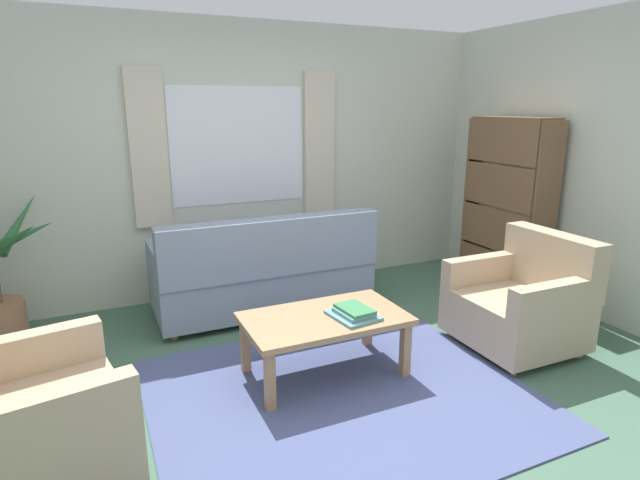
# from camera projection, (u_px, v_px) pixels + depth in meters

# --- Properties ---
(ground_plane) EXTENTS (6.24, 6.24, 0.00)m
(ground_plane) POSITION_uv_depth(u_px,v_px,m) (341.00, 396.00, 3.31)
(ground_plane) COLOR #476B56
(wall_back) EXTENTS (5.32, 0.12, 2.60)m
(wall_back) POSITION_uv_depth(u_px,v_px,m) (238.00, 161.00, 4.96)
(wall_back) COLOR beige
(wall_back) RESTS_ON ground_plane
(window_with_curtains) EXTENTS (1.98, 0.07, 1.40)m
(window_with_curtains) POSITION_uv_depth(u_px,v_px,m) (239.00, 146.00, 4.85)
(window_with_curtains) COLOR white
(area_rug) EXTENTS (2.37, 2.04, 0.01)m
(area_rug) POSITION_uv_depth(u_px,v_px,m) (341.00, 395.00, 3.31)
(area_rug) COLOR #4C5684
(area_rug) RESTS_ON ground_plane
(couch) EXTENTS (1.90, 0.82, 0.92)m
(couch) POSITION_uv_depth(u_px,v_px,m) (264.00, 273.00, 4.57)
(couch) COLOR gray
(couch) RESTS_ON ground_plane
(armchair_left) EXTENTS (0.96, 0.98, 0.88)m
(armchair_left) POSITION_uv_depth(u_px,v_px,m) (22.00, 419.00, 2.47)
(armchair_left) COLOR tan
(armchair_left) RESTS_ON ground_plane
(armchair_right) EXTENTS (0.83, 0.85, 0.88)m
(armchair_right) POSITION_uv_depth(u_px,v_px,m) (522.00, 302.00, 3.94)
(armchair_right) COLOR tan
(armchair_right) RESTS_ON ground_plane
(coffee_table) EXTENTS (1.10, 0.64, 0.44)m
(coffee_table) POSITION_uv_depth(u_px,v_px,m) (325.00, 324.00, 3.48)
(coffee_table) COLOR #A87F56
(coffee_table) RESTS_ON ground_plane
(book_stack_on_table) EXTENTS (0.31, 0.36, 0.07)m
(book_stack_on_table) POSITION_uv_depth(u_px,v_px,m) (354.00, 313.00, 3.44)
(book_stack_on_table) COLOR #5B8E93
(book_stack_on_table) RESTS_ON coffee_table
(bookshelf) EXTENTS (0.30, 0.94, 1.72)m
(bookshelf) POSITION_uv_depth(u_px,v_px,m) (506.00, 215.00, 4.99)
(bookshelf) COLOR brown
(bookshelf) RESTS_ON ground_plane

